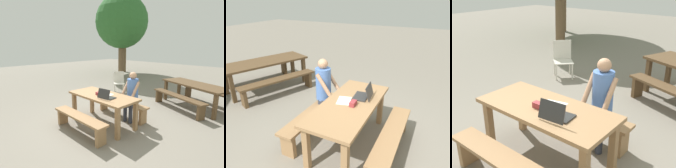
# 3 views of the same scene
# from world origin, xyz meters

# --- Properties ---
(ground_plane) EXTENTS (30.00, 30.00, 0.00)m
(ground_plane) POSITION_xyz_m (0.00, 0.00, 0.00)
(ground_plane) COLOR gray
(picnic_table_front) EXTENTS (1.81, 0.80, 0.76)m
(picnic_table_front) POSITION_xyz_m (0.00, 0.00, 0.65)
(picnic_table_front) COLOR #9E754C
(picnic_table_front) RESTS_ON ground
(bench_near) EXTENTS (1.66, 0.30, 0.43)m
(bench_near) POSITION_xyz_m (0.00, -0.71, 0.32)
(bench_near) COLOR #9E754C
(bench_near) RESTS_ON ground
(bench_far) EXTENTS (1.66, 0.30, 0.43)m
(bench_far) POSITION_xyz_m (0.00, 0.71, 0.32)
(bench_far) COLOR #9E754C
(bench_far) RESTS_ON ground
(laptop) EXTENTS (0.36, 0.33, 0.24)m
(laptop) POSITION_xyz_m (0.29, -0.14, 0.82)
(laptop) COLOR #2D2D2D
(laptop) RESTS_ON picnic_table_front
(small_pouch) EXTENTS (0.14, 0.08, 0.07)m
(small_pouch) POSITION_xyz_m (-0.05, -0.08, 0.80)
(small_pouch) COLOR #993338
(small_pouch) RESTS_ON picnic_table_front
(paper_sheet) EXTENTS (0.34, 0.28, 0.00)m
(paper_sheet) POSITION_xyz_m (0.04, 0.12, 0.76)
(paper_sheet) COLOR white
(paper_sheet) RESTS_ON picnic_table_front
(person_seated) EXTENTS (0.40, 0.40, 1.30)m
(person_seated) POSITION_xyz_m (0.38, 0.67, 0.74)
(person_seated) COLOR #333847
(person_seated) RESTS_ON ground
(picnic_table_mid) EXTENTS (2.31, 1.55, 0.76)m
(picnic_table_mid) POSITION_xyz_m (1.13, 2.94, 0.66)
(picnic_table_mid) COLOR brown
(picnic_table_mid) RESTS_ON ground
(bench_mid_south) EXTENTS (1.91, 0.98, 0.46)m
(bench_mid_south) POSITION_xyz_m (0.88, 2.30, 0.35)
(bench_mid_south) COLOR brown
(bench_mid_south) RESTS_ON ground
(bench_mid_north) EXTENTS (1.91, 0.98, 0.46)m
(bench_mid_north) POSITION_xyz_m (1.37, 3.58, 0.35)
(bench_mid_north) COLOR brown
(bench_mid_north) RESTS_ON ground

